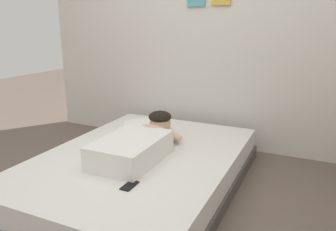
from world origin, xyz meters
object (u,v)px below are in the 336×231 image
person_lying (140,142)px  coffee_cup (169,139)px  bed (141,170)px  pillow (148,125)px  cell_phone (130,186)px

person_lying → coffee_cup: (0.10, 0.33, -0.07)m
bed → pillow: 0.62m
bed → coffee_cup: coffee_cup is taller
cell_phone → bed: bearing=112.4°
pillow → cell_phone: 1.13m
pillow → coffee_cup: bearing=-34.5°
person_lying → pillow: bearing=112.4°
person_lying → coffee_cup: person_lying is taller
pillow → coffee_cup: (0.33, -0.22, -0.02)m
bed → cell_phone: size_ratio=14.98×
pillow → coffee_cup: 0.40m
pillow → coffee_cup: pillow is taller
person_lying → coffee_cup: 0.35m
bed → person_lying: bearing=-61.9°
person_lying → bed: bearing=118.1°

